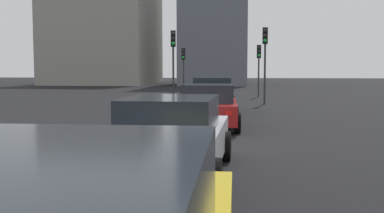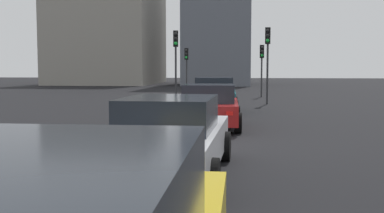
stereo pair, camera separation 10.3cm
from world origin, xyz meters
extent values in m
cube|color=black|center=(0.00, 0.00, -0.10)|extent=(160.00, 160.00, 0.20)
cube|color=#19606B|center=(8.72, 0.13, 0.60)|extent=(4.16, 2.01, 0.69)
cube|color=#1E232B|center=(8.52, 0.12, 1.27)|extent=(1.90, 1.71, 0.64)
cylinder|color=black|center=(10.03, -0.76, 0.32)|extent=(0.65, 0.24, 0.64)
cylinder|color=black|center=(9.96, 1.11, 0.32)|extent=(0.65, 0.24, 0.64)
cylinder|color=black|center=(7.48, -0.85, 0.32)|extent=(0.65, 0.24, 0.64)
cylinder|color=black|center=(7.42, 1.02, 0.32)|extent=(0.65, 0.24, 0.64)
cube|color=red|center=(6.68, -0.62, 0.73)|extent=(0.04, 0.20, 0.11)
cube|color=red|center=(6.63, 0.73, 0.73)|extent=(0.04, 0.20, 0.11)
cube|color=maroon|center=(3.26, -0.05, 0.57)|extent=(4.18, 2.03, 0.62)
cube|color=#1E232B|center=(3.06, -0.06, 1.18)|extent=(1.91, 1.73, 0.58)
cylinder|color=black|center=(4.57, -0.96, 0.32)|extent=(0.65, 0.24, 0.64)
cylinder|color=black|center=(4.50, 0.94, 0.32)|extent=(0.65, 0.24, 0.64)
cylinder|color=black|center=(2.02, -1.04, 0.32)|extent=(0.65, 0.24, 0.64)
cylinder|color=black|center=(1.95, 0.85, 0.32)|extent=(0.65, 0.24, 0.64)
cube|color=red|center=(1.21, -0.81, 0.68)|extent=(0.04, 0.20, 0.11)
cube|color=red|center=(1.17, 0.56, 0.68)|extent=(0.04, 0.20, 0.11)
cube|color=silver|center=(-3.76, 0.10, 0.58)|extent=(4.81, 1.92, 0.63)
cube|color=#1E232B|center=(-4.00, 0.11, 1.19)|extent=(2.18, 1.63, 0.59)
cylinder|color=black|center=(-2.31, -0.83, 0.32)|extent=(0.65, 0.24, 0.64)
cylinder|color=black|center=(-2.26, 0.96, 0.32)|extent=(0.65, 0.24, 0.64)
cylinder|color=black|center=(-5.26, -0.76, 0.32)|extent=(0.65, 0.24, 0.64)
cylinder|color=black|center=(-5.21, 1.04, 0.32)|extent=(0.65, 0.24, 0.64)
cube|color=red|center=(-6.17, -0.48, 0.69)|extent=(0.04, 0.20, 0.11)
cube|color=red|center=(-6.14, 0.81, 0.69)|extent=(0.04, 0.20, 0.11)
cylinder|color=#2D2D30|center=(23.59, 3.31, 1.32)|extent=(0.11, 0.11, 2.64)
cube|color=black|center=(23.53, 3.31, 3.09)|extent=(0.22, 0.29, 0.90)
sphere|color=black|center=(23.42, 3.32, 3.36)|extent=(0.20, 0.20, 0.20)
sphere|color=black|center=(23.42, 3.32, 3.09)|extent=(0.20, 0.20, 0.20)
sphere|color=green|center=(23.42, 3.32, 2.82)|extent=(0.20, 0.20, 0.20)
cylinder|color=#2D2D30|center=(20.07, -2.35, 1.34)|extent=(0.11, 0.11, 2.68)
cube|color=black|center=(20.01, -2.36, 3.13)|extent=(0.22, 0.29, 0.90)
sphere|color=black|center=(19.90, -2.37, 3.40)|extent=(0.20, 0.20, 0.20)
sphere|color=black|center=(19.90, -2.37, 3.13)|extent=(0.20, 0.20, 0.20)
sphere|color=green|center=(19.90, -2.37, 2.86)|extent=(0.20, 0.20, 0.20)
cylinder|color=#2D2D30|center=(13.54, 2.64, 1.59)|extent=(0.11, 0.11, 3.18)
cube|color=black|center=(13.48, 2.63, 3.63)|extent=(0.24, 0.31, 0.90)
sphere|color=black|center=(13.37, 2.62, 3.90)|extent=(0.20, 0.20, 0.20)
sphere|color=black|center=(13.37, 2.62, 3.63)|extent=(0.20, 0.20, 0.20)
sphere|color=green|center=(13.37, 2.62, 3.36)|extent=(0.20, 0.20, 0.20)
cylinder|color=#2D2D30|center=(13.69, -2.46, 1.66)|extent=(0.11, 0.11, 3.32)
cube|color=black|center=(13.63, -2.45, 3.77)|extent=(0.23, 0.30, 0.90)
sphere|color=black|center=(13.52, -2.44, 4.04)|extent=(0.20, 0.20, 0.20)
sphere|color=black|center=(13.52, -2.44, 3.77)|extent=(0.20, 0.20, 0.20)
sphere|color=green|center=(13.52, -2.44, 3.50)|extent=(0.20, 0.20, 0.20)
cube|color=slate|center=(44.57, 2.00, 8.94)|extent=(13.93, 7.61, 17.87)
cube|color=gray|center=(45.45, 16.00, 5.79)|extent=(15.56, 11.97, 11.59)
camera|label=1|loc=(-12.28, -1.15, 2.02)|focal=43.36mm
camera|label=2|loc=(-12.27, -1.26, 2.02)|focal=43.36mm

